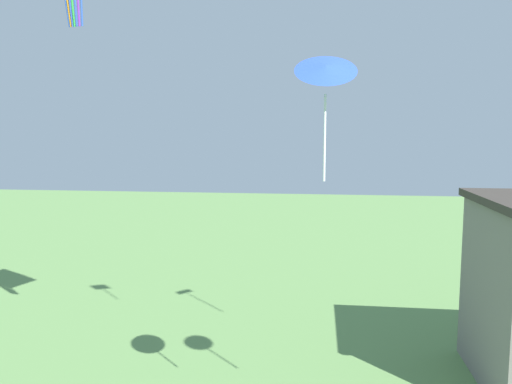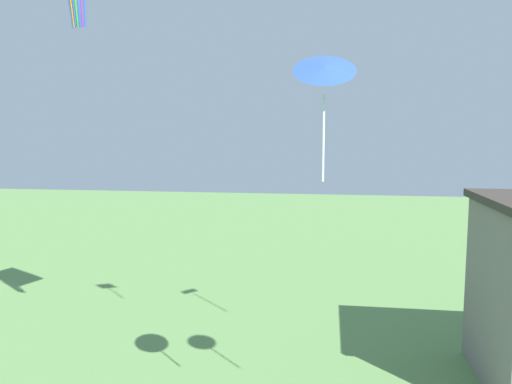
% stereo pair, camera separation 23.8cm
% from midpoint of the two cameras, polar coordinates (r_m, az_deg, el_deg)
% --- Properties ---
extents(kite_blue_delta, '(1.31, 1.15, 2.65)m').
position_cam_midpoint_polar(kite_blue_delta, '(10.27, 8.51, 13.61)').
color(kite_blue_delta, blue).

